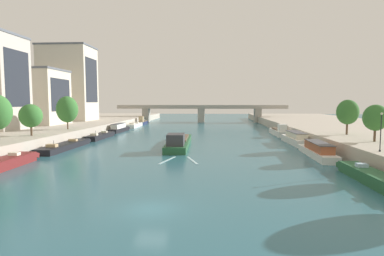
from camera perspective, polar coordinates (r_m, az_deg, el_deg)
name	(u,v)px	position (r m, az deg, el deg)	size (l,w,h in m)	color
ground_plane	(151,209)	(25.41, -7.56, -14.64)	(400.00, 400.00, 0.00)	#2D6070
quay_left	(37,129)	(91.42, -26.63, -0.22)	(36.00, 170.00, 2.48)	#B7AD9E
quay_right	(361,131)	(86.93, 28.79, -0.54)	(36.00, 170.00, 2.48)	#B7AD9E
barge_midriver	(179,142)	(58.86, -2.44, -2.54)	(4.41, 22.11, 3.06)	#235633
wake_behind_barge	(180,160)	(45.13, -2.25, -5.96)	(5.60, 5.96, 0.03)	#A0CCD6
moored_boat_left_downstream	(4,163)	(46.21, -31.41, -5.57)	(2.90, 12.57, 2.41)	maroon
moored_boat_left_second	(65,146)	(60.47, -22.35, -3.08)	(3.04, 16.48, 2.11)	black
moored_boat_left_end	(101,136)	(75.31, -16.53, -1.40)	(2.67, 13.83, 2.17)	black
moored_boat_left_lone	(119,128)	(90.22, -13.30, -0.05)	(2.48, 13.24, 2.39)	black
moored_boat_left_far	(135,125)	(106.56, -10.53, 0.53)	(3.13, 14.15, 2.31)	silver
moored_boat_left_midway	(143,122)	(119.39, -9.05, 1.12)	(2.21, 10.77, 3.07)	#1E284C
moored_boat_right_gap_after	(373,178)	(37.39, 30.42, -7.91)	(2.38, 13.77, 2.32)	#235633
moored_boat_right_end	(317,150)	(51.64, 22.12, -3.86)	(2.98, 14.40, 2.34)	silver
moored_boat_right_downstream	(295,139)	(66.24, 18.51, -1.85)	(2.97, 13.33, 2.48)	silver
moored_boat_right_upstream	(279,131)	(81.83, 15.70, -0.61)	(2.53, 13.12, 3.10)	silver
tree_left_distant	(31,116)	(61.85, -27.60, 2.01)	(3.94, 3.94, 5.61)	brown
tree_left_midway	(67,109)	(73.14, -22.04, 3.20)	(4.59, 4.59, 7.24)	brown
tree_right_midway	(376,118)	(53.98, 30.76, 1.63)	(3.57, 3.57, 5.60)	brown
tree_right_far	(348,112)	(63.25, 26.77, 2.63)	(3.87, 3.87, 6.41)	brown
lamppost_right_bank	(381,130)	(43.45, 31.48, -0.36)	(0.28, 0.28, 4.72)	black
building_left_far_end	(38,97)	(92.96, -26.60, 5.19)	(13.29, 13.05, 14.77)	beige
building_left_corner	(68,83)	(109.09, -21.85, 7.64)	(16.02, 12.12, 23.99)	beige
bridge_far	(201,111)	(130.30, 1.72, 3.16)	(71.02, 4.40, 7.17)	#9E998E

